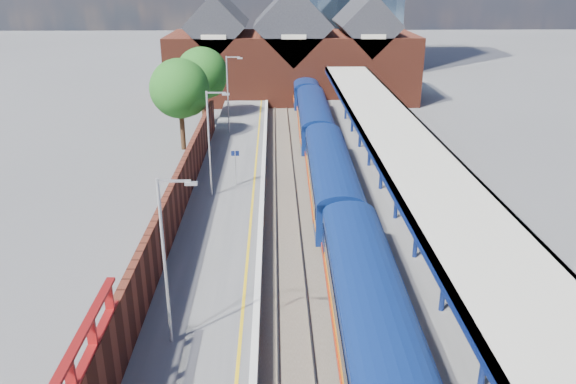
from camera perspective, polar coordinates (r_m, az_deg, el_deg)
name	(u,v)px	position (r m, az deg, el deg)	size (l,w,h in m)	color
ground	(303,170)	(45.52, 1.51, 2.28)	(240.00, 240.00, 0.00)	#5B5B5E
ballast_bed	(311,220)	(36.22, 2.31, -2.84)	(6.00, 76.00, 0.06)	#473D33
rails	(311,219)	(36.18, 2.31, -2.71)	(4.51, 76.00, 0.14)	slate
left_platform	(225,214)	(36.10, -6.44, -2.24)	(5.00, 76.00, 1.00)	#565659
right_platform	(404,212)	(36.90, 11.66, -2.02)	(6.00, 76.00, 1.00)	#565659
coping_left	(261,206)	(35.76, -2.72, -1.44)	(0.30, 76.00, 0.05)	silver
coping_right	(360,205)	(36.16, 7.32, -1.33)	(0.30, 76.00, 0.05)	silver
yellow_line	(252,206)	(35.78, -3.68, -1.47)	(0.14, 76.00, 0.01)	yellow
train	(321,141)	(46.01, 3.34, 5.23)	(3.08, 65.94, 3.45)	navy
canopy	(395,133)	(37.04, 10.78, 5.93)	(4.50, 52.00, 4.48)	navy
lamp_post_b	(168,253)	(21.76, -12.14, -6.12)	(1.48, 0.18, 7.00)	#A5A8AA
lamp_post_c	(211,138)	(36.56, -7.83, 5.49)	(1.48, 0.18, 7.00)	#A5A8AA
lamp_post_d	(229,90)	(52.07, -6.01, 10.30)	(1.48, 0.18, 7.00)	#A5A8AA
platform_sign	(235,162)	(39.01, -5.37, 3.07)	(0.55, 0.08, 2.50)	#A5A8AA
brick_wall	(163,230)	(29.83, -12.57, -3.77)	(0.35, 50.00, 3.86)	#582317
station_building	(292,55)	(71.62, 0.41, 13.78)	(30.00, 12.12, 13.78)	#582317
tree_near	(181,90)	(50.44, -10.79, 10.10)	(5.20, 5.20, 8.10)	#382314
tree_far	(203,75)	(58.09, -8.59, 11.68)	(5.20, 5.20, 8.10)	#382314
parked_car_silver	(508,306)	(25.92, 21.49, -10.70)	(1.57, 4.49, 1.48)	#A5A5AA
parked_car_dark	(547,364)	(23.28, 24.78, -15.58)	(1.73, 4.25, 1.23)	black
parked_car_blue	(432,200)	(36.38, 14.45, -0.83)	(1.80, 3.91, 1.09)	navy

